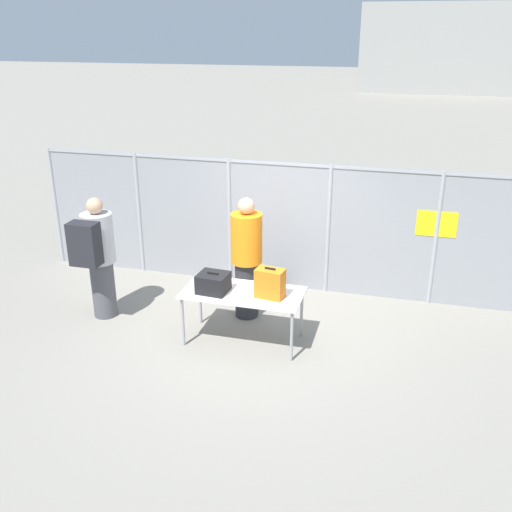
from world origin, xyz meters
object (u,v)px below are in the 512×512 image
at_px(suitcase_black, 213,283).
at_px(suitcase_orange, 270,283).
at_px(utility_trailer, 355,242).
at_px(traveler_hooded, 97,254).
at_px(security_worker_near, 247,257).
at_px(inspection_table, 243,296).

xyz_separation_m(suitcase_black, suitcase_orange, (0.78, 0.03, 0.07)).
bearing_deg(utility_trailer, suitcase_black, -114.00).
height_order(suitcase_black, suitcase_orange, suitcase_orange).
height_order(traveler_hooded, security_worker_near, security_worker_near).
xyz_separation_m(traveler_hooded, security_worker_near, (2.09, 0.62, -0.06)).
xyz_separation_m(security_worker_near, utility_trailer, (1.33, 2.67, -0.59)).
height_order(inspection_table, suitcase_black, suitcase_black).
height_order(inspection_table, suitcase_orange, suitcase_orange).
bearing_deg(traveler_hooded, suitcase_orange, -2.34).
height_order(security_worker_near, utility_trailer, security_worker_near).
height_order(suitcase_orange, traveler_hooded, traveler_hooded).
height_order(traveler_hooded, utility_trailer, traveler_hooded).
height_order(suitcase_black, traveler_hooded, traveler_hooded).
distance_m(inspection_table, security_worker_near, 0.81).
bearing_deg(suitcase_orange, suitcase_black, -177.46).
bearing_deg(utility_trailer, security_worker_near, -116.51).
distance_m(traveler_hooded, utility_trailer, 4.79).
relative_size(suitcase_orange, security_worker_near, 0.23).
xyz_separation_m(inspection_table, suitcase_black, (-0.39, -0.09, 0.19)).
height_order(suitcase_black, utility_trailer, suitcase_black).
bearing_deg(traveler_hooded, security_worker_near, 18.13).
height_order(inspection_table, security_worker_near, security_worker_near).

